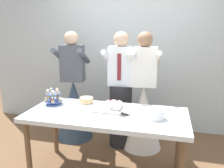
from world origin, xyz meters
TOP-DOWN VIEW (x-y plane):
  - rear_wall at (0.00, 1.49)m, footprint 5.20×0.10m
  - dessert_table at (0.00, 0.00)m, footprint 1.80×0.80m
  - cupcake_stand at (-0.72, 0.13)m, footprint 0.23×0.23m
  - main_cake_tray at (0.06, 0.11)m, footprint 0.42×0.37m
  - plate_stack at (0.55, -0.04)m, footprint 0.19×0.19m
  - round_cake at (-0.33, 0.26)m, footprint 0.24×0.24m
  - person_groom at (0.01, 0.74)m, footprint 0.47×0.50m
  - person_bride at (0.33, 0.75)m, footprint 0.56×0.56m
  - person_guest at (-0.74, 0.81)m, footprint 0.56×0.56m

SIDE VIEW (x-z plane):
  - person_bride at x=0.33m, z-range -0.25..1.41m
  - person_guest at x=-0.74m, z-range -0.25..1.41m
  - dessert_table at x=0.00m, z-range 0.31..1.09m
  - person_groom at x=0.01m, z-range -0.08..1.58m
  - round_cake at x=-0.33m, z-range 0.77..0.85m
  - main_cake_tray at x=0.06m, z-range 0.76..0.88m
  - plate_stack at x=0.55m, z-range 0.78..0.87m
  - cupcake_stand at x=-0.72m, z-range 0.76..0.97m
  - rear_wall at x=0.00m, z-range 0.00..2.90m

